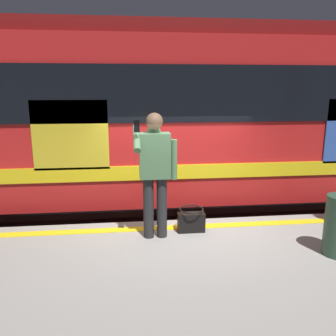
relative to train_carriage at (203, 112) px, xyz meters
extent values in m
plane|color=#4C4742|center=(0.76, 1.95, -2.46)|extent=(26.97, 26.97, 0.00)
cube|color=gray|center=(0.76, 3.79, -1.99)|extent=(17.98, 3.68, 0.95)
cube|color=yellow|center=(0.76, 2.25, -1.51)|extent=(17.62, 0.16, 0.01)
cube|color=slate|center=(0.76, 0.71, -2.38)|extent=(23.37, 0.08, 0.16)
cube|color=slate|center=(0.76, -0.72, -2.38)|extent=(23.37, 0.08, 0.16)
cube|color=red|center=(0.00, -0.01, -0.10)|extent=(13.77, 2.83, 2.82)
cube|color=maroon|center=(0.00, -0.01, 1.42)|extent=(13.50, 2.61, 0.24)
cube|color=black|center=(0.00, 1.43, 0.39)|extent=(13.08, 0.03, 0.90)
cube|color=yellow|center=(0.00, 1.43, -0.88)|extent=(13.08, 0.03, 0.24)
cube|color=gold|center=(2.41, 1.43, -0.24)|extent=(1.18, 0.02, 1.10)
cylinder|color=black|center=(4.48, -1.14, -1.88)|extent=(0.84, 0.12, 0.84)
cylinder|color=#262628|center=(1.08, 2.53, -1.09)|extent=(0.14, 0.14, 0.84)
cylinder|color=#262628|center=(1.26, 2.53, -1.09)|extent=(0.14, 0.14, 0.84)
cube|color=#4C724C|center=(1.17, 2.53, -0.38)|extent=(0.40, 0.24, 0.59)
sphere|color=#4C724C|center=(1.17, 2.37, -0.10)|extent=(0.20, 0.20, 0.20)
sphere|color=#997051|center=(1.17, 2.53, 0.07)|extent=(0.22, 0.22, 0.22)
cylinder|color=#4C724C|center=(0.92, 2.53, -0.44)|extent=(0.09, 0.09, 0.53)
cylinder|color=#4C724C|center=(1.40, 2.61, -0.13)|extent=(0.09, 0.42, 0.33)
cube|color=black|center=(1.40, 2.71, 0.03)|extent=(0.07, 0.02, 0.15)
cube|color=black|center=(0.65, 2.41, -1.38)|extent=(0.38, 0.16, 0.27)
torus|color=black|center=(0.65, 2.41, -1.18)|extent=(0.34, 0.34, 0.02)
camera|label=1|loc=(1.50, 6.95, 0.49)|focal=37.03mm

